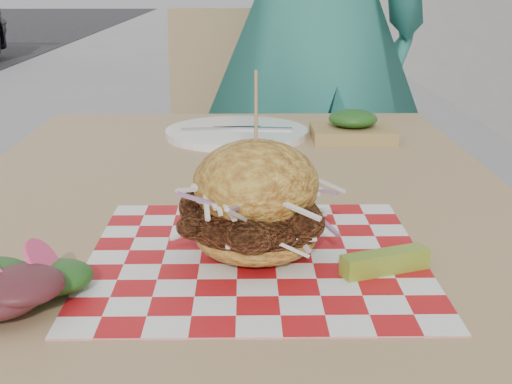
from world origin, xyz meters
The scene contains 9 objects.
diner centered at (0.45, 0.76, 0.92)m, with size 0.67×0.44×1.85m, color #29766A.
patio_table centered at (0.25, -0.17, 0.67)m, with size 0.80×1.20×0.75m.
patio_chair centered at (0.25, 0.92, 0.55)m, with size 0.45×0.46×0.95m.
paper_liner centered at (0.28, -0.41, 0.75)m, with size 0.36×0.36×0.00m, color red.
sandwich centered at (0.28, -0.41, 0.81)m, with size 0.18×0.18×0.20m.
pickle_spear centered at (0.41, -0.45, 0.76)m, with size 0.10×0.02×0.02m, color olive.
side_salad centered at (0.06, -0.51, 0.76)m, with size 0.14×0.13×0.05m.
place_setting centered at (0.25, 0.20, 0.76)m, with size 0.27×0.27×0.02m.
kraft_tray centered at (0.47, 0.17, 0.77)m, with size 0.15×0.12×0.06m.
Camera 1 is at (0.27, -1.13, 1.04)m, focal length 50.00 mm.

